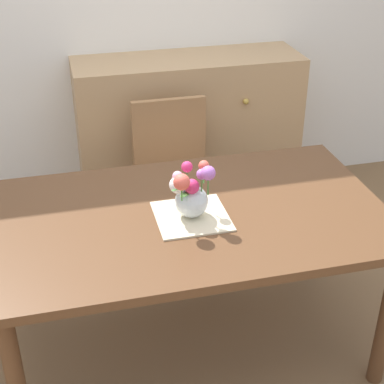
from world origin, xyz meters
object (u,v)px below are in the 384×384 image
Objects in this scene: dining_table at (190,229)px; chair_far at (174,169)px; flower_vase at (191,193)px; dresser at (188,134)px.

chair_far is (0.11, 0.83, -0.14)m from dining_table.
flower_vase is at bearing 82.51° from chair_far.
dining_table is 1.87× the size of chair_far.
dresser is at bearing 76.89° from flower_vase.
dresser reaches higher than chair_far.
flower_vase is at bearing -103.11° from dresser.
dresser is 5.71× the size of flower_vase.
flower_vase is (-0.32, -1.37, 0.36)m from dresser.
chair_far is at bearing 82.51° from flower_vase.
dining_table is 6.82× the size of flower_vase.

